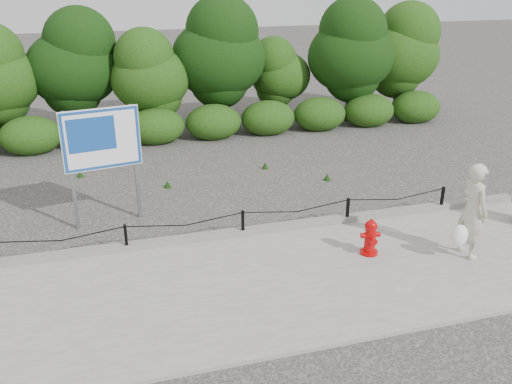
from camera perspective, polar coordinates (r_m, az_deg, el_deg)
name	(u,v)px	position (r m, az deg, el deg)	size (l,w,h in m)	color
ground	(243,239)	(12.02, -1.38, -4.94)	(90.00, 90.00, 0.00)	#2D2B28
sidewalk	(270,284)	(10.33, 1.49, -9.66)	(14.00, 4.00, 0.08)	gray
curb	(242,232)	(12.00, -1.45, -4.20)	(14.00, 0.22, 0.14)	slate
chain_barrier	(243,220)	(11.82, -1.40, -2.98)	(10.06, 0.06, 0.60)	black
treeline	(195,61)	(19.77, -6.49, 13.55)	(20.36, 3.62, 4.63)	black
fire_hydrant	(370,237)	(11.33, 11.94, -4.70)	(0.41, 0.43, 0.78)	#B60607
pedestrian	(472,212)	(11.61, 21.78, -1.97)	(0.79, 0.75, 1.99)	beige
advertising_sign	(102,144)	(12.48, -15.94, 4.85)	(1.70, 0.41, 2.75)	slate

